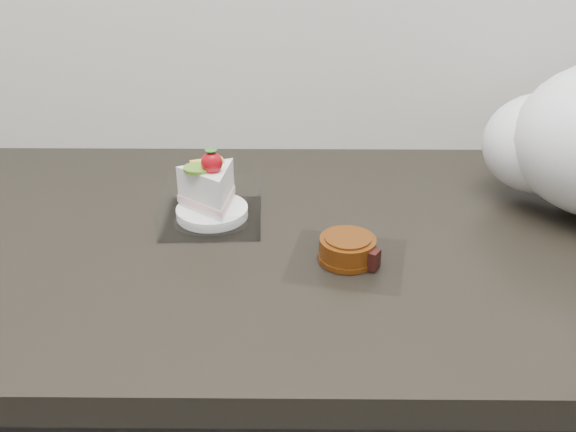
{
  "coord_description": "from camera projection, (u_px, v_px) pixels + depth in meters",
  "views": [
    {
      "loc": [
        0.02,
        0.91,
        1.34
      ],
      "look_at": [
        0.01,
        1.66,
        0.94
      ],
      "focal_mm": 40.0,
      "sensor_mm": 36.0,
      "label": 1
    }
  ],
  "objects": [
    {
      "name": "mooncake_wrap",
      "position": [
        348.0,
        251.0,
        0.82
      ],
      "size": [
        0.17,
        0.16,
        0.03
      ],
      "rotation": [
        0.0,
        0.0,
        -0.03
      ],
      "color": "white",
      "rests_on": "counter"
    },
    {
      "name": "cake_tray",
      "position": [
        211.0,
        200.0,
        0.92
      ],
      "size": [
        0.15,
        0.15,
        0.11
      ],
      "rotation": [
        0.0,
        0.0,
        0.04
      ],
      "color": "white",
      "rests_on": "counter"
    }
  ]
}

